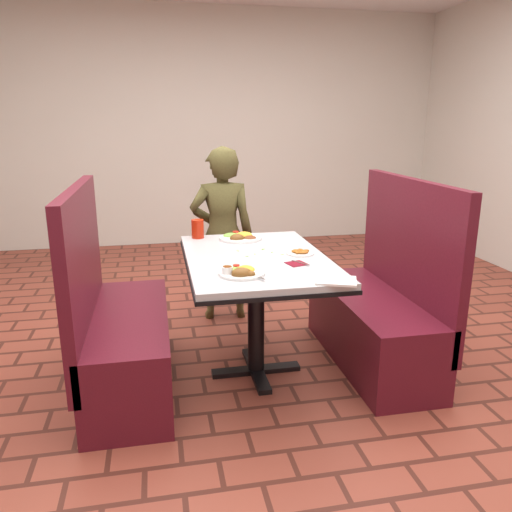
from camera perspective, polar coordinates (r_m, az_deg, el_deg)
The scene contains 15 objects.
room at distance 2.83m, azimuth 0.00°, elevation 23.36°, with size 7.00×7.04×2.82m.
dining_table at distance 2.93m, azimuth 0.00°, elevation -1.81°, with size 0.81×1.21×0.75m.
booth_bench_left at distance 3.00m, azimuth -15.29°, elevation -8.57°, with size 0.47×1.20×1.17m.
booth_bench_right at distance 3.28m, azimuth 13.89°, elevation -6.37°, with size 0.47×1.20×1.17m.
diner_person at distance 3.82m, azimuth -3.86°, elevation 2.44°, with size 0.49×0.32×1.33m, color brown.
near_dinner_plate at distance 2.55m, azimuth -1.75°, elevation -1.60°, with size 0.24×0.24×0.07m.
far_dinner_plate at distance 3.30m, azimuth -1.80°, elevation 2.36°, with size 0.28×0.28×0.07m.
plantain_plate at distance 2.95m, azimuth 5.05°, elevation 0.40°, with size 0.16×0.16×0.02m.
maroon_napkin at distance 2.75m, azimuth 4.66°, elevation -0.87°, with size 0.10×0.10×0.00m, color maroon.
spoon_utensil at distance 2.76m, azimuth 5.09°, elevation -0.78°, with size 0.01×0.13×0.00m, color silver.
red_tumbler at distance 3.36m, azimuth -6.69°, elevation 3.10°, with size 0.08×0.08×0.12m, color red.
paper_napkin at distance 2.47m, azimuth 9.11°, elevation -2.81°, with size 0.20×0.15×0.01m, color white.
knife_utensil at distance 2.52m, azimuth -0.13°, elevation -2.18°, with size 0.01×0.18×0.00m, color silver.
fork_utensil at distance 2.54m, azimuth -0.88°, elevation -2.00°, with size 0.01×0.16×0.00m, color silver.
lettuce_shreds at distance 2.97m, azimuth 0.53°, elevation 0.36°, with size 0.28×0.32×0.00m, color #85BF4C, non-canonical shape.
Camera 1 is at (-0.55, -2.74, 1.52)m, focal length 35.00 mm.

